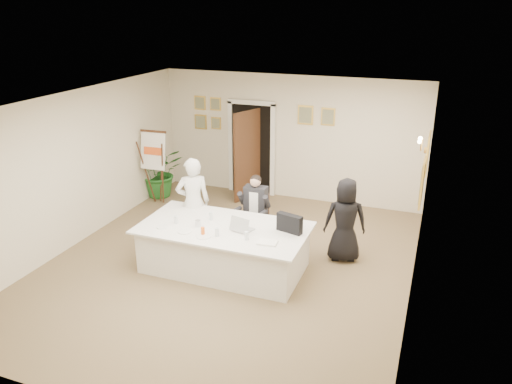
{
  "coord_description": "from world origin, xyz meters",
  "views": [
    {
      "loc": [
        3.11,
        -6.95,
        4.21
      ],
      "look_at": [
        0.28,
        0.6,
        1.17
      ],
      "focal_mm": 35.0,
      "sensor_mm": 36.0,
      "label": 1
    }
  ],
  "objects": [
    {
      "name": "plate_mid",
      "position": [
        -0.52,
        -0.53,
        0.78
      ],
      "size": [
        0.27,
        0.27,
        0.01
      ],
      "primitive_type": "cylinder",
      "rotation": [
        0.0,
        0.0,
        -0.16
      ],
      "color": "white",
      "rests_on": "conference_table"
    },
    {
      "name": "seated_man",
      "position": [
        0.11,
        1.0,
        0.66
      ],
      "size": [
        0.61,
        0.64,
        1.33
      ],
      "primitive_type": null,
      "rotation": [
        0.0,
        0.0,
        0.07
      ],
      "color": "black",
      "rests_on": "floor"
    },
    {
      "name": "wall_sconce",
      "position": [
        2.9,
        1.2,
        2.1
      ],
      "size": [
        0.2,
        0.3,
        0.24
      ],
      "primitive_type": null,
      "color": "gold",
      "rests_on": "wall_right"
    },
    {
      "name": "glass_c",
      "position": [
        0.52,
        -0.46,
        0.84
      ],
      "size": [
        0.08,
        0.08,
        0.14
      ],
      "primitive_type": "cylinder",
      "rotation": [
        0.0,
        0.0,
        -0.34
      ],
      "color": "silver",
      "rests_on": "conference_table"
    },
    {
      "name": "potted_palm",
      "position": [
        -2.8,
        2.5,
        0.58
      ],
      "size": [
        1.39,
        1.36,
        1.17
      ],
      "primitive_type": "imported",
      "rotation": [
        0.0,
        0.0,
        0.63
      ],
      "color": "#1F5E21",
      "rests_on": "floor"
    },
    {
      "name": "conference_table",
      "position": [
        -0.01,
        -0.14,
        0.39
      ],
      "size": [
        2.78,
        1.48,
        0.78
      ],
      "color": "white",
      "rests_on": "floor"
    },
    {
      "name": "glass_b",
      "position": [
        0.04,
        -0.5,
        0.84
      ],
      "size": [
        0.07,
        0.07,
        0.14
      ],
      "primitive_type": "cylinder",
      "rotation": [
        0.0,
        0.0,
        0.06
      ],
      "color": "silver",
      "rests_on": "conference_table"
    },
    {
      "name": "glass_d",
      "position": [
        -0.33,
        0.04,
        0.84
      ],
      "size": [
        0.07,
        0.07,
        0.14
      ],
      "primitive_type": "cylinder",
      "rotation": [
        0.0,
        0.0,
        -0.28
      ],
      "color": "silver",
      "rests_on": "conference_table"
    },
    {
      "name": "standing_woman",
      "position": [
        1.8,
        0.9,
        0.74
      ],
      "size": [
        0.82,
        0.64,
        1.49
      ],
      "primitive_type": "imported",
      "rotation": [
        0.0,
        0.0,
        3.4
      ],
      "color": "black",
      "rests_on": "floor"
    },
    {
      "name": "pictures_back_wall",
      "position": [
        -0.8,
        3.47,
        1.85
      ],
      "size": [
        3.4,
        0.06,
        0.8
      ],
      "primitive_type": null,
      "color": "#E8BE4F",
      "rests_on": "wall_back"
    },
    {
      "name": "glass_a",
      "position": [
        -0.81,
        -0.3,
        0.84
      ],
      "size": [
        0.07,
        0.07,
        0.14
      ],
      "primitive_type": "cylinder",
      "rotation": [
        0.0,
        0.0,
        -0.29
      ],
      "color": "silver",
      "rests_on": "conference_table"
    },
    {
      "name": "laptop",
      "position": [
        0.32,
        -0.13,
        0.91
      ],
      "size": [
        0.43,
        0.44,
        0.28
      ],
      "primitive_type": null,
      "rotation": [
        0.0,
        0.0,
        -0.25
      ],
      "color": "#B7BABC",
      "rests_on": "conference_table"
    },
    {
      "name": "flip_chart",
      "position": [
        -2.62,
        2.07,
        0.76
      ],
      "size": [
        0.58,
        0.37,
        1.65
      ],
      "color": "#402214",
      "rests_on": "floor"
    },
    {
      "name": "wall_left",
      "position": [
        -3.0,
        0.0,
        1.4
      ],
      "size": [
        0.1,
        7.0,
        2.8
      ],
      "primitive_type": "cube",
      "color": "beige",
      "rests_on": "floor"
    },
    {
      "name": "floor",
      "position": [
        0.0,
        0.0,
        0.0
      ],
      "size": [
        7.0,
        7.0,
        0.0
      ],
      "primitive_type": "plane",
      "color": "brown",
      "rests_on": "ground"
    },
    {
      "name": "ceiling",
      "position": [
        0.0,
        0.0,
        2.8
      ],
      "size": [
        6.0,
        7.0,
        0.02
      ],
      "primitive_type": "cube",
      "color": "white",
      "rests_on": "wall_back"
    },
    {
      "name": "paper_stack",
      "position": [
        0.86,
        -0.46,
        0.79
      ],
      "size": [
        0.32,
        0.23,
        0.03
      ],
      "primitive_type": "cube",
      "rotation": [
        0.0,
        0.0,
        0.08
      ],
      "color": "white",
      "rests_on": "conference_table"
    },
    {
      "name": "laptop_bag",
      "position": [
        1.06,
        0.05,
        0.93
      ],
      "size": [
        0.45,
        0.23,
        0.3
      ],
      "primitive_type": "cube",
      "rotation": [
        0.0,
        0.0,
        -0.27
      ],
      "color": "black",
      "rests_on": "conference_table"
    },
    {
      "name": "plate_near",
      "position": [
        -0.15,
        -0.6,
        0.78
      ],
      "size": [
        0.27,
        0.27,
        0.01
      ],
      "primitive_type": "cylinder",
      "rotation": [
        0.0,
        0.0,
        -0.18
      ],
      "color": "white",
      "rests_on": "conference_table"
    },
    {
      "name": "oj_glass",
      "position": [
        -0.19,
        -0.54,
        0.84
      ],
      "size": [
        0.07,
        0.07,
        0.13
      ],
      "primitive_type": "cylinder",
      "rotation": [
        0.0,
        0.0,
        0.14
      ],
      "color": "#E55B13",
      "rests_on": "conference_table"
    },
    {
      "name": "wall_right",
      "position": [
        3.0,
        0.0,
        1.4
      ],
      "size": [
        0.1,
        7.0,
        2.8
      ],
      "primitive_type": "cube",
      "color": "beige",
      "rests_on": "floor"
    },
    {
      "name": "standing_man",
      "position": [
        -0.9,
        0.5,
        0.84
      ],
      "size": [
        0.73,
        0.67,
        1.68
      ],
      "primitive_type": "imported",
      "rotation": [
        0.0,
        0.0,
        3.72
      ],
      "color": "silver",
      "rests_on": "floor"
    },
    {
      "name": "doorway",
      "position": [
        -0.88,
        3.32,
        1.04
      ],
      "size": [
        1.14,
        0.86,
        2.2
      ],
      "color": "black",
      "rests_on": "floor"
    },
    {
      "name": "wall_front",
      "position": [
        0.0,
        -3.5,
        1.4
      ],
      "size": [
        6.0,
        0.1,
        2.8
      ],
      "primitive_type": "cube",
      "color": "beige",
      "rests_on": "floor"
    },
    {
      "name": "plate_left",
      "position": [
        -0.95,
        -0.51,
        0.78
      ],
      "size": [
        0.21,
        0.21,
        0.01
      ],
      "primitive_type": "cylinder",
      "rotation": [
        0.0,
        0.0,
        0.03
      ],
      "color": "white",
      "rests_on": "conference_table"
    },
    {
      "name": "wall_back",
      "position": [
        0.0,
        3.5,
        1.4
      ],
      "size": [
        6.0,
        0.1,
        2.8
      ],
      "primitive_type": "cube",
      "color": "beige",
      "rests_on": "floor"
    },
    {
      "name": "steel_jug",
      "position": [
        -0.41,
        -0.28,
        0.83
      ],
      "size": [
        0.1,
        0.1,
        0.11
      ],
      "primitive_type": "cylinder",
      "rotation": [
        0.0,
        0.0,
        -0.05
      ],
      "color": "silver",
      "rests_on": "conference_table"
    },
    {
      "name": "pictures_right_wall",
      "position": [
        2.97,
        1.2,
        1.75
      ],
      "size": [
        0.06,
        2.2,
        0.8
      ],
      "primitive_type": null,
      "color": "#E8BE4F",
      "rests_on": "wall_right"
    }
  ]
}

